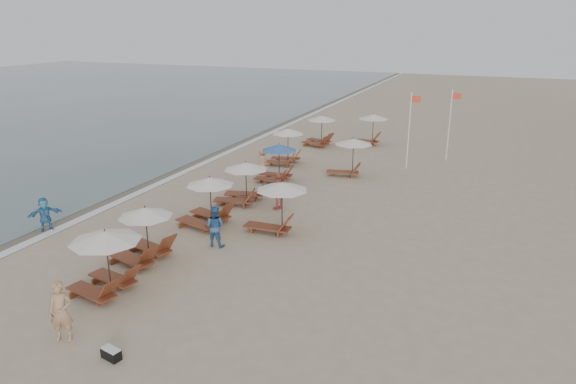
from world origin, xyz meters
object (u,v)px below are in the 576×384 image
at_px(lounger_station_4, 276,162).
at_px(inland_station_2, 369,127).
at_px(beachgoer_mid_a, 215,226).
at_px(lounger_station_5, 285,147).
at_px(lounger_station_2, 206,203).
at_px(inland_station_0, 275,203).
at_px(lounger_station_6, 319,131).
at_px(lounger_station_3, 242,183).
at_px(beachgoer_far_b, 262,161).
at_px(lounger_station_1, 142,236).
at_px(inland_station_1, 349,152).
at_px(beachgoer_near, 61,311).
at_px(lounger_station_0, 103,260).
at_px(flag_pole_near, 410,127).
at_px(waterline_walker, 45,214).
at_px(duffel_bag, 111,354).
at_px(beachgoer_far_a, 278,191).

xyz_separation_m(lounger_station_4, inland_station_2, (2.51, 11.25, 0.18)).
bearing_deg(beachgoer_mid_a, lounger_station_5, -83.50).
height_order(lounger_station_2, inland_station_0, lounger_station_2).
relative_size(lounger_station_6, beachgoer_mid_a, 1.48).
xyz_separation_m(lounger_station_3, beachgoer_far_b, (-1.26, 5.09, -0.21)).
xyz_separation_m(lounger_station_1, inland_station_1, (4.00, 14.12, 0.43)).
xyz_separation_m(beachgoer_near, beachgoer_far_b, (-2.07, 17.71, -0.11)).
distance_m(lounger_station_0, beachgoer_near, 2.78).
distance_m(lounger_station_3, inland_station_0, 4.30).
xyz_separation_m(lounger_station_6, inland_station_0, (3.83, -16.46, 0.26)).
height_order(lounger_station_5, flag_pole_near, flag_pole_near).
bearing_deg(inland_station_2, lounger_station_5, -114.83).
height_order(lounger_station_0, beachgoer_far_b, lounger_station_0).
xyz_separation_m(lounger_station_4, waterline_walker, (-6.25, -10.62, -0.35)).
distance_m(lounger_station_0, inland_station_1, 17.07).
relative_size(lounger_station_0, duffel_bag, 4.24).
distance_m(inland_station_2, beachgoer_far_b, 10.92).
bearing_deg(waterline_walker, lounger_station_5, 13.35).
relative_size(lounger_station_3, beachgoer_far_a, 1.42).
height_order(beachgoer_near, beachgoer_far_b, beachgoer_near).
relative_size(lounger_station_0, lounger_station_6, 1.03).
bearing_deg(beachgoer_far_a, lounger_station_5, -138.65).
distance_m(lounger_station_0, beachgoer_far_a, 9.97).
xyz_separation_m(lounger_station_6, beachgoer_mid_a, (2.17, -18.74, -0.24)).
bearing_deg(waterline_walker, lounger_station_1, -64.63).
xyz_separation_m(lounger_station_1, flag_pole_near, (6.89, 17.15, 1.60)).
distance_m(lounger_station_3, lounger_station_5, 7.76).
distance_m(lounger_station_5, lounger_station_6, 5.84).
relative_size(inland_station_2, duffel_bag, 4.66).
xyz_separation_m(lounger_station_0, beachgoer_mid_a, (1.43, 4.78, -0.34)).
bearing_deg(beachgoer_near, waterline_walker, 114.49).
xyz_separation_m(lounger_station_3, inland_station_2, (2.58, 15.30, 0.26)).
xyz_separation_m(lounger_station_5, beachgoer_far_b, (-0.33, -2.62, -0.30)).
bearing_deg(lounger_station_6, flag_pole_near, -27.91).
bearing_deg(lounger_station_2, lounger_station_3, 88.48).
height_order(lounger_station_5, inland_station_1, lounger_station_5).
xyz_separation_m(beachgoer_near, flag_pole_near, (5.66, 22.37, 1.67)).
bearing_deg(inland_station_1, inland_station_0, -92.71).
xyz_separation_m(lounger_station_0, inland_station_2, (2.55, 25.27, 0.09)).
bearing_deg(beachgoer_mid_a, lounger_station_3, -78.24).
bearing_deg(lounger_station_1, flag_pole_near, 68.12).
height_order(inland_station_2, duffel_bag, inland_station_2).
xyz_separation_m(beachgoer_far_b, flag_pole_near, (7.73, 4.66, 1.77)).
bearing_deg(waterline_walker, beachgoer_near, -97.33).
height_order(lounger_station_5, beachgoer_far_a, lounger_station_5).
xyz_separation_m(lounger_station_3, flag_pole_near, (6.47, 9.74, 1.56)).
bearing_deg(lounger_station_3, duffel_bag, -78.27).
bearing_deg(lounger_station_2, duffel_bag, -73.89).
xyz_separation_m(lounger_station_3, lounger_station_5, (-0.93, 7.71, 0.09)).
bearing_deg(beachgoer_far_a, beachgoer_mid_a, 13.26).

